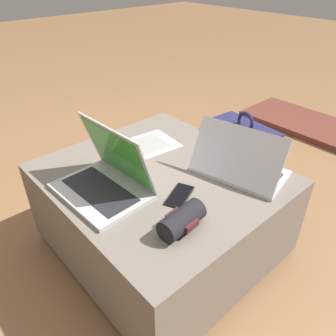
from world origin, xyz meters
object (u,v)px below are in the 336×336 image
Objects in this scene: wrist_brace at (182,220)px; cell_phone at (180,195)px; laptop_far at (239,165)px; paper_sheet at (145,146)px; laptop_near at (107,178)px; backpack at (240,169)px.

cell_phone is at bearing 138.63° from wrist_brace.
wrist_brace is at bearing 88.50° from laptop_far.
cell_phone is 0.41m from paper_sheet.
laptop_far is at bearing 100.81° from wrist_brace.
paper_sheet is at bearing 116.13° from laptop_near.
laptop_far is 0.28m from cell_phone.
wrist_brace is (0.51, -0.25, 0.04)m from paper_sheet.
laptop_near is at bearing -54.98° from paper_sheet.
paper_sheet is (-0.44, -0.13, -0.04)m from laptop_far.
laptop_far is (0.27, 0.45, -0.01)m from laptop_near.
cell_phone is 0.28× the size of backpack.
laptop_near reaches higher than cell_phone.
backpack is 3.25× the size of wrist_brace.
paper_sheet is (-0.25, -0.43, 0.19)m from backpack.
laptop_far is 0.46m from paper_sheet.
laptop_near is at bearing -169.81° from wrist_brace.
wrist_brace is (0.26, -0.69, 0.23)m from backpack.
cell_phone reaches higher than paper_sheet.
backpack is at bearing 110.86° from wrist_brace.
wrist_brace is at bearing 7.57° from laptop_near.
cell_phone is (-0.05, -0.27, -0.04)m from laptop_far.
laptop_far reaches higher than paper_sheet.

